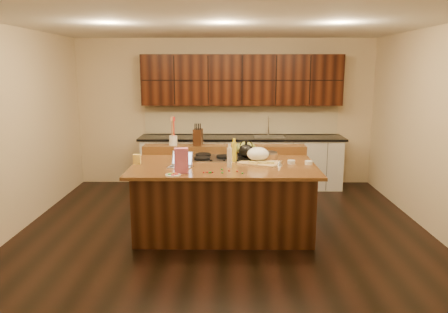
{
  "coord_description": "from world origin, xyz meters",
  "views": [
    {
      "loc": [
        0.05,
        -5.66,
        2.16
      ],
      "look_at": [
        0.0,
        0.05,
        1.0
      ],
      "focal_mm": 35.0,
      "sensor_mm": 36.0,
      "label": 1
    }
  ],
  "objects": [
    {
      "name": "knife_block",
      "position": [
        -0.39,
        0.7,
        1.16
      ],
      "size": [
        0.14,
        0.21,
        0.24
      ],
      "primitive_type": "cube",
      "rotation": [
        0.0,
        0.0,
        -0.1
      ],
      "color": "black",
      "rests_on": "back_ledge"
    },
    {
      "name": "gumdrop_5",
      "position": [
        0.23,
        -0.6,
        0.93
      ],
      "size": [
        0.02,
        0.02,
        0.02
      ],
      "primitive_type": "ellipsoid",
      "color": "#198C26",
      "rests_on": "island"
    },
    {
      "name": "gumdrop_2",
      "position": [
        0.17,
        -0.5,
        0.93
      ],
      "size": [
        0.02,
        0.02,
        0.02
      ],
      "primitive_type": "ellipsoid",
      "color": "red",
      "rests_on": "island"
    },
    {
      "name": "laptop",
      "position": [
        -0.55,
        -0.23,
        0.97
      ],
      "size": [
        0.33,
        0.29,
        0.2
      ],
      "rotation": [
        0.0,
        0.0,
        -0.27
      ],
      "color": "#B7B7BC",
      "rests_on": "island"
    },
    {
      "name": "kettle",
      "position": [
        0.3,
        0.17,
        1.06
      ],
      "size": [
        0.25,
        0.25,
        0.18
      ],
      "primitive_type": "ellipsoid",
      "rotation": [
        0.0,
        0.0,
        -0.27
      ],
      "color": "black",
      "rests_on": "cooktop"
    },
    {
      "name": "gumdrop_7",
      "position": [
        -0.02,
        -0.4,
        0.93
      ],
      "size": [
        0.02,
        0.02,
        0.02
      ],
      "primitive_type": "ellipsoid",
      "color": "#198C26",
      "rests_on": "island"
    },
    {
      "name": "utensil_crock",
      "position": [
        -0.76,
        0.7,
        1.11
      ],
      "size": [
        0.16,
        0.16,
        0.14
      ],
      "primitive_type": "cylinder",
      "rotation": [
        0.0,
        0.0,
        0.43
      ],
      "color": "white",
      "rests_on": "back_ledge"
    },
    {
      "name": "back_counter",
      "position": [
        0.3,
        2.23,
        0.98
      ],
      "size": [
        3.7,
        0.66,
        2.4
      ],
      "color": "silver",
      "rests_on": "ground"
    },
    {
      "name": "kitchen_timer",
      "position": [
        0.72,
        -0.16,
        0.96
      ],
      "size": [
        0.08,
        0.08,
        0.07
      ],
      "primitive_type": "cone",
      "rotation": [
        0.0,
        0.0,
        -0.02
      ],
      "color": "silver",
      "rests_on": "island"
    },
    {
      "name": "island",
      "position": [
        0.0,
        0.0,
        0.46
      ],
      "size": [
        2.4,
        1.6,
        0.92
      ],
      "color": "black",
      "rests_on": "ground"
    },
    {
      "name": "ramekin_c",
      "position": [
        0.89,
        -0.02,
        0.94
      ],
      "size": [
        0.11,
        0.11,
        0.04
      ],
      "primitive_type": "cylinder",
      "rotation": [
        0.0,
        0.0,
        0.16
      ],
      "color": "white",
      "rests_on": "island"
    },
    {
      "name": "vinegar_bottle",
      "position": [
        0.07,
        -0.23,
        1.04
      ],
      "size": [
        0.07,
        0.07,
        0.25
      ],
      "primitive_type": "cylinder",
      "rotation": [
        0.0,
        0.0,
        0.17
      ],
      "color": "silver",
      "rests_on": "island"
    },
    {
      "name": "green_bowl",
      "position": [
        0.3,
        0.43,
        1.05
      ],
      "size": [
        0.4,
        0.4,
        0.17
      ],
      "primitive_type": "ellipsoid",
      "rotation": [
        0.0,
        0.0,
        -0.38
      ],
      "color": "olive",
      "rests_on": "cooktop"
    },
    {
      "name": "gumdrop_3",
      "position": [
        -0.17,
        -0.58,
        0.93
      ],
      "size": [
        0.02,
        0.02,
        0.02
      ],
      "primitive_type": "ellipsoid",
      "color": "#198C26",
      "rests_on": "island"
    },
    {
      "name": "oil_bottle",
      "position": [
        0.13,
        0.07,
        1.06
      ],
      "size": [
        0.08,
        0.08,
        0.27
      ],
      "primitive_type": "cylinder",
      "rotation": [
        0.0,
        0.0,
        0.22
      ],
      "color": "yellow",
      "rests_on": "island"
    },
    {
      "name": "package_box",
      "position": [
        -1.14,
        -0.07,
        0.99
      ],
      "size": [
        0.09,
        0.07,
        0.13
      ],
      "primitive_type": "cube",
      "rotation": [
        0.0,
        0.0,
        0.0
      ],
      "color": "gold",
      "rests_on": "island"
    },
    {
      "name": "room",
      "position": [
        0.0,
        0.0,
        1.35
      ],
      "size": [
        5.52,
        5.02,
        2.72
      ],
      "color": "black",
      "rests_on": "ground"
    },
    {
      "name": "gumdrop_6",
      "position": [
        -0.24,
        -0.57,
        0.93
      ],
      "size": [
        0.02,
        0.02,
        0.02
      ],
      "primitive_type": "ellipsoid",
      "color": "red",
      "rests_on": "island"
    },
    {
      "name": "pink_bag",
      "position": [
        -0.51,
        -0.57,
        1.07
      ],
      "size": [
        0.18,
        0.12,
        0.31
      ],
      "primitive_type": "cube",
      "rotation": [
        0.0,
        0.0,
        0.2
      ],
      "color": "#C05A7C",
      "rests_on": "island"
    },
    {
      "name": "back_ledge",
      "position": [
        0.0,
        0.7,
        0.98
      ],
      "size": [
        2.4,
        0.3,
        0.12
      ],
      "primitive_type": "cube",
      "color": "black",
      "rests_on": "island"
    },
    {
      "name": "gumdrop_0",
      "position": [
        0.07,
        -0.47,
        0.93
      ],
      "size": [
        0.02,
        0.02,
        0.02
      ],
      "primitive_type": "ellipsoid",
      "color": "red",
      "rests_on": "island"
    },
    {
      "name": "cooktop",
      "position": [
        0.0,
        0.3,
        0.94
      ],
      "size": [
        0.92,
        0.52,
        0.05
      ],
      "color": "gray",
      "rests_on": "island"
    },
    {
      "name": "gumdrop_9",
      "position": [
        -0.02,
        -0.58,
        0.93
      ],
      "size": [
        0.02,
        0.02,
        0.02
      ],
      "primitive_type": "ellipsoid",
      "color": "#198C26",
      "rests_on": "island"
    },
    {
      "name": "ramekin_a",
      "position": [
        1.11,
        -0.06,
        0.94
      ],
      "size": [
        0.11,
        0.11,
        0.04
      ],
      "primitive_type": "cylinder",
      "rotation": [
        0.0,
        0.0,
        -0.08
      ],
      "color": "white",
      "rests_on": "island"
    },
    {
      "name": "wooden_tray",
      "position": [
        0.46,
        0.03,
        1.01
      ],
      "size": [
        0.61,
        0.54,
        0.21
      ],
      "rotation": [
        0.0,
        0.0,
        -0.42
      ],
      "color": "tan",
      "rests_on": "island"
    },
    {
      "name": "candy_plate",
      "position": [
        -0.6,
        -0.68,
        0.93
      ],
      "size": [
        0.2,
        0.2,
        0.01
      ],
      "primitive_type": "cylinder",
      "rotation": [
        0.0,
        0.0,
        -0.09
      ],
      "color": "white",
      "rests_on": "island"
    },
    {
      "name": "gumdrop_1",
      "position": [
        -0.15,
        -0.56,
        0.93
      ],
      "size": [
        0.02,
        0.02,
        0.02
      ],
      "primitive_type": "ellipsoid",
      "color": "#198C26",
      "rests_on": "island"
    },
    {
      "name": "strainer_bowl",
      "position": [
        0.62,
        0.22,
        0.97
      ],
      "size": [
        0.27,
        0.27,
        0.09
      ],
      "primitive_type": "cylinder",
      "rotation": [
        0.0,
        0.0,
        0.11
      ],
      "color": "#996B3F",
      "rests_on": "island"
    },
    {
      "name": "gumdrop_4",
      "position": [
        -0.2,
        -0.55,
        0.93
      ],
      "size": [
        0.02,
        0.02,
        0.02
      ],
      "primitive_type": "ellipsoid",
      "color": "red",
      "rests_on": "island"
    },
    {
      "name": "ramekin_b",
      "position": [
        0.67,
        0.24,
        0.94
      ],
      "size": [
        0.11,
        0.11,
        0.04
      ],
      "primitive_type": "cylinder",
      "rotation": [
        0.0,
        0.0,
        -0.15
      ],
      "color": "white",
      "rests_on": "island"
    },
    {
      "name": "gumdrop_8",
      "position": [
        -0.13,
        -0.56,
        0.93
      ],
      "size": [
        0.02,
        0.02,
        0.02
      ],
      "primitive_type": "ellipsoid",
      "color": "red",
      "rests_on": "island"
    }
  ]
}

